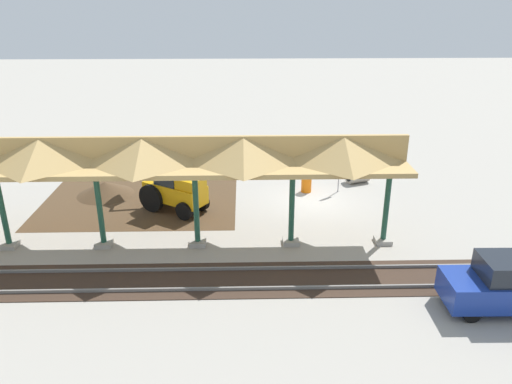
% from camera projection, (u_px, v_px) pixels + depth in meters
% --- Properties ---
extents(ground_plane, '(120.00, 120.00, 0.00)m').
position_uv_depth(ground_plane, '(312.00, 201.00, 26.27)').
color(ground_plane, '#9E998E').
extents(dirt_work_zone, '(10.10, 7.00, 0.01)m').
position_uv_depth(dirt_work_zone, '(140.00, 202.00, 26.21)').
color(dirt_work_zone, '#4C3823').
rests_on(dirt_work_zone, ground).
extents(platform_canopy, '(25.61, 3.20, 4.90)m').
position_uv_depth(platform_canopy, '(93.00, 154.00, 20.14)').
color(platform_canopy, '#9E998E').
rests_on(platform_canopy, ground).
extents(rail_tracks, '(60.00, 2.58, 0.15)m').
position_uv_depth(rail_tracks, '(337.00, 278.00, 19.20)').
color(rail_tracks, slate).
rests_on(rail_tracks, ground).
extents(stop_sign, '(0.67, 0.41, 2.30)m').
position_uv_depth(stop_sign, '(340.00, 163.00, 26.94)').
color(stop_sign, gray).
rests_on(stop_sign, ground).
extents(backhoe, '(4.86, 3.75, 2.82)m').
position_uv_depth(backhoe, '(173.00, 186.00, 24.85)').
color(backhoe, orange).
rests_on(backhoe, ground).
extents(dirt_mound, '(6.13, 6.13, 1.47)m').
position_uv_depth(dirt_mound, '(106.00, 195.00, 27.17)').
color(dirt_mound, '#4C3823').
rests_on(dirt_mound, ground).
extents(concrete_pipe, '(1.46, 1.23, 0.85)m').
position_uv_depth(concrete_pipe, '(358.00, 175.00, 28.75)').
color(concrete_pipe, '#9E9384').
rests_on(concrete_pipe, ground).
extents(distant_parked_car, '(4.22, 1.81, 1.98)m').
position_uv_depth(distant_parked_car, '(508.00, 284.00, 17.06)').
color(distant_parked_car, navy).
rests_on(distant_parked_car, ground).
extents(traffic_barrel, '(0.56, 0.56, 0.90)m').
position_uv_depth(traffic_barrel, '(306.00, 184.00, 27.40)').
color(traffic_barrel, orange).
rests_on(traffic_barrel, ground).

